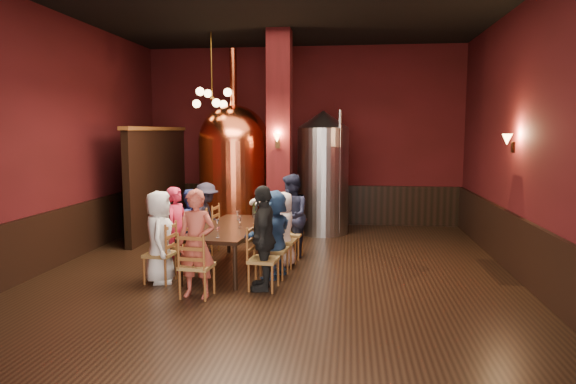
# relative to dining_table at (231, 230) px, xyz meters

# --- Properties ---
(room) EXTENTS (10.00, 10.02, 4.50)m
(room) POSITION_rel_dining_table_xyz_m (0.82, -0.40, 1.56)
(room) COLOR black
(room) RESTS_ON ground
(wainscot_right) EXTENTS (0.08, 9.90, 1.00)m
(wainscot_right) POSITION_rel_dining_table_xyz_m (4.78, -0.40, -0.19)
(wainscot_right) COLOR black
(wainscot_right) RESTS_ON ground
(wainscot_back) EXTENTS (7.90, 0.08, 1.00)m
(wainscot_back) POSITION_rel_dining_table_xyz_m (0.82, 4.56, -0.19)
(wainscot_back) COLOR black
(wainscot_back) RESTS_ON ground
(wainscot_left) EXTENTS (0.08, 9.90, 1.00)m
(wainscot_left) POSITION_rel_dining_table_xyz_m (-3.14, -0.40, -0.19)
(wainscot_left) COLOR black
(wainscot_left) RESTS_ON ground
(column) EXTENTS (0.58, 0.58, 4.50)m
(column) POSITION_rel_dining_table_xyz_m (0.52, 2.40, 1.56)
(column) COLOR #4A1013
(column) RESTS_ON ground
(partition) EXTENTS (0.22, 3.50, 2.40)m
(partition) POSITION_rel_dining_table_xyz_m (-2.38, 2.80, 0.51)
(partition) COLOR black
(partition) RESTS_ON ground
(pendant_cluster) EXTENTS (0.90, 0.90, 1.70)m
(pendant_cluster) POSITION_rel_dining_table_xyz_m (-0.98, 2.50, 2.41)
(pendant_cluster) COLOR #A57226
(pendant_cluster) RESTS_ON room
(sconce_wall) EXTENTS (0.20, 0.20, 0.36)m
(sconce_wall) POSITION_rel_dining_table_xyz_m (4.72, 0.40, 1.51)
(sconce_wall) COLOR black
(sconce_wall) RESTS_ON room
(sconce_column) EXTENTS (0.20, 0.20, 0.36)m
(sconce_column) POSITION_rel_dining_table_xyz_m (0.52, 2.10, 1.51)
(sconce_column) COLOR black
(sconce_column) RESTS_ON column
(dining_table) EXTENTS (1.22, 2.48, 0.75)m
(dining_table) POSITION_rel_dining_table_xyz_m (0.00, 0.00, 0.00)
(dining_table) COLOR black
(dining_table) RESTS_ON ground
(chair_0) EXTENTS (0.50, 0.50, 0.92)m
(chair_0) POSITION_rel_dining_table_xyz_m (-0.94, -0.92, -0.23)
(chair_0) COLOR #9A5B27
(chair_0) RESTS_ON ground
(person_0) EXTENTS (0.63, 0.81, 1.46)m
(person_0) POSITION_rel_dining_table_xyz_m (-0.94, -0.92, 0.04)
(person_0) COLOR white
(person_0) RESTS_ON ground
(chair_1) EXTENTS (0.50, 0.50, 0.92)m
(chair_1) POSITION_rel_dining_table_xyz_m (-0.88, -0.25, -0.23)
(chair_1) COLOR #9A5B27
(chair_1) RESTS_ON ground
(person_1) EXTENTS (0.47, 0.60, 1.45)m
(person_1) POSITION_rel_dining_table_xyz_m (-0.88, -0.25, 0.04)
(person_1) COLOR #CC2345
(person_1) RESTS_ON ground
(chair_2) EXTENTS (0.50, 0.50, 0.92)m
(chair_2) POSITION_rel_dining_table_xyz_m (-0.82, 0.41, -0.23)
(chair_2) COLOR #9A5B27
(chair_2) RESTS_ON ground
(person_2) EXTENTS (0.51, 0.72, 1.34)m
(person_2) POSITION_rel_dining_table_xyz_m (-0.82, 0.41, -0.02)
(person_2) COLOR navy
(person_2) RESTS_ON ground
(chair_3) EXTENTS (0.50, 0.50, 0.92)m
(chair_3) POSITION_rel_dining_table_xyz_m (-0.75, 1.07, -0.23)
(chair_3) COLOR #9A5B27
(chair_3) RESTS_ON ground
(person_3) EXTENTS (0.67, 0.98, 1.39)m
(person_3) POSITION_rel_dining_table_xyz_m (-0.75, 1.07, 0.01)
(person_3) COLOR black
(person_3) RESTS_ON ground
(chair_4) EXTENTS (0.50, 0.50, 0.92)m
(chair_4) POSITION_rel_dining_table_xyz_m (0.75, -1.07, -0.23)
(chair_4) COLOR #9A5B27
(chair_4) RESTS_ON ground
(person_4) EXTENTS (0.47, 0.96, 1.59)m
(person_4) POSITION_rel_dining_table_xyz_m (0.75, -1.07, 0.11)
(person_4) COLOR black
(person_4) RESTS_ON ground
(chair_5) EXTENTS (0.50, 0.50, 0.92)m
(chair_5) POSITION_rel_dining_table_xyz_m (0.82, -0.41, -0.23)
(chair_5) COLOR #9A5B27
(chair_5) RESTS_ON ground
(person_5) EXTENTS (0.82, 1.41, 1.45)m
(person_5) POSITION_rel_dining_table_xyz_m (0.82, -0.41, 0.03)
(person_5) COLOR #2C4E84
(person_5) RESTS_ON ground
(chair_6) EXTENTS (0.50, 0.50, 0.92)m
(chair_6) POSITION_rel_dining_table_xyz_m (0.88, 0.25, -0.23)
(chair_6) COLOR #9A5B27
(chair_6) RESTS_ON ground
(person_6) EXTENTS (0.63, 0.76, 1.33)m
(person_6) POSITION_rel_dining_table_xyz_m (0.88, 0.25, -0.02)
(person_6) COLOR white
(person_6) RESTS_ON ground
(chair_7) EXTENTS (0.50, 0.50, 0.92)m
(chair_7) POSITION_rel_dining_table_xyz_m (0.94, 0.92, -0.23)
(chair_7) COLOR #9A5B27
(chair_7) RESTS_ON ground
(person_7) EXTENTS (0.57, 0.85, 1.59)m
(person_7) POSITION_rel_dining_table_xyz_m (0.94, 0.92, 0.11)
(person_7) COLOR #1B1E36
(person_7) RESTS_ON ground
(chair_8) EXTENTS (0.50, 0.50, 0.92)m
(chair_8) POSITION_rel_dining_table_xyz_m (-0.14, -1.54, -0.23)
(chair_8) COLOR #9A5B27
(chair_8) RESTS_ON ground
(person_8) EXTENTS (0.62, 0.45, 1.57)m
(person_8) POSITION_rel_dining_table_xyz_m (-0.14, -1.54, 0.10)
(person_8) COLOR #B34A3B
(person_8) RESTS_ON ground
(copper_kettle) EXTENTS (1.78, 1.78, 4.20)m
(copper_kettle) POSITION_rel_dining_table_xyz_m (-0.58, 2.84, 0.84)
(copper_kettle) COLOR black
(copper_kettle) RESTS_ON ground
(steel_vessel) EXTENTS (1.55, 1.55, 2.85)m
(steel_vessel) POSITION_rel_dining_table_xyz_m (1.40, 3.34, 0.74)
(steel_vessel) COLOR #B2B2B7
(steel_vessel) RESTS_ON ground
(rose_vase) EXTENTS (0.22, 0.22, 0.37)m
(rose_vase) POSITION_rel_dining_table_xyz_m (0.24, 0.98, 0.30)
(rose_vase) COLOR white
(rose_vase) RESTS_ON dining_table
(wine_glass_0) EXTENTS (0.07, 0.07, 0.17)m
(wine_glass_0) POSITION_rel_dining_table_xyz_m (0.19, -0.15, 0.15)
(wine_glass_0) COLOR white
(wine_glass_0) RESTS_ON dining_table
(wine_glass_1) EXTENTS (0.07, 0.07, 0.17)m
(wine_glass_1) POSITION_rel_dining_table_xyz_m (0.02, -0.96, 0.15)
(wine_glass_1) COLOR white
(wine_glass_1) RESTS_ON dining_table
(wine_glass_2) EXTENTS (0.07, 0.07, 0.17)m
(wine_glass_2) POSITION_rel_dining_table_xyz_m (0.13, 0.10, 0.15)
(wine_glass_2) COLOR white
(wine_glass_2) RESTS_ON dining_table
(wine_glass_3) EXTENTS (0.07, 0.07, 0.17)m
(wine_glass_3) POSITION_rel_dining_table_xyz_m (-0.16, -0.33, 0.15)
(wine_glass_3) COLOR white
(wine_glass_3) RESTS_ON dining_table
(wine_glass_4) EXTENTS (0.07, 0.07, 0.17)m
(wine_glass_4) POSITION_rel_dining_table_xyz_m (-0.40, -0.75, 0.15)
(wine_glass_4) COLOR white
(wine_glass_4) RESTS_ON dining_table
(wine_glass_5) EXTENTS (0.07, 0.07, 0.17)m
(wine_glass_5) POSITION_rel_dining_table_xyz_m (-0.02, 0.64, 0.15)
(wine_glass_5) COLOR white
(wine_glass_5) RESTS_ON dining_table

